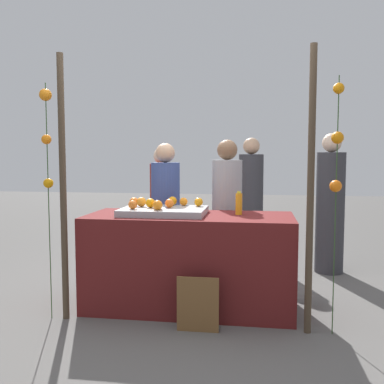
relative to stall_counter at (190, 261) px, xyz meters
The scene contains 24 objects.
ground_plane 0.44m from the stall_counter, ahead, with size 24.00×24.00×0.00m, color #565451.
stall_counter is the anchor object (origin of this frame).
orange_tray 0.53m from the stall_counter, behind, with size 0.78×0.56×0.06m, color #9EA0A5.
orange_0 0.62m from the stall_counter, 149.75° to the right, with size 0.09×0.09×0.09m, color orange.
orange_1 0.78m from the stall_counter, behind, with size 0.09×0.09×0.09m, color orange.
orange_2 0.62m from the stall_counter, 133.13° to the left, with size 0.09×0.09×0.09m, color orange.
orange_3 0.73m from the stall_counter, behind, with size 0.09×0.09×0.09m, color orange.
orange_4 0.57m from the stall_counter, behind, with size 0.08×0.08×0.08m, color orange.
orange_5 0.66m from the stall_counter, behind, with size 0.09×0.09×0.09m, color orange.
orange_6 0.59m from the stall_counter, 113.62° to the left, with size 0.08×0.08×0.08m, color orange.
orange_7 0.75m from the stall_counter, 165.06° to the right, with size 0.08×0.08×0.08m, color orange.
orange_8 0.61m from the stall_counter, 165.52° to the right, with size 0.08×0.08×0.08m, color orange.
orange_9 0.57m from the stall_counter, 72.11° to the left, with size 0.08×0.08×0.08m, color orange.
juice_bottle 0.71m from the stall_counter, 11.37° to the left, with size 0.06×0.06×0.22m.
chalkboard_sign 0.61m from the stall_counter, 74.33° to the right, with size 0.34×0.03×0.46m.
vendor_left 0.84m from the stall_counter, 118.40° to the left, with size 0.31×0.31×1.56m.
vendor_right 0.79m from the stall_counter, 65.91° to the left, with size 0.32×0.32×1.59m.
crowd_person_0 2.13m from the stall_counter, 44.71° to the left, with size 0.34×0.34×1.69m.
crowd_person_1 2.13m from the stall_counter, 75.37° to the left, with size 0.33×0.33×1.67m.
crowd_person_2 1.71m from the stall_counter, 111.33° to the left, with size 0.31×0.31×1.53m.
canopy_post_left 1.32m from the stall_counter, 157.25° to the right, with size 0.06×0.06×2.28m, color #473828.
canopy_post_right 1.32m from the stall_counter, 22.75° to the right, with size 0.06×0.06×2.28m, color #473828.
garland_strand_left 1.71m from the stall_counter, 158.77° to the right, with size 0.10×0.10×2.03m.
garland_strand_right 1.67m from the stall_counter, 19.90° to the right, with size 0.10×0.11×2.03m.
Camera 1 is at (0.61, -3.91, 1.42)m, focal length 40.46 mm.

